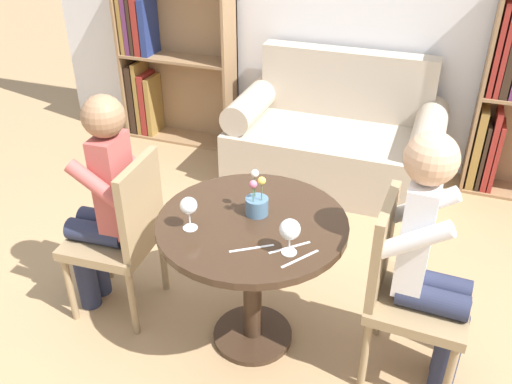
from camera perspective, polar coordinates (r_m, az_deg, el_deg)
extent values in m
plane|color=tan|center=(2.87, -0.36, -14.95)|extent=(16.00, 16.00, 0.00)
cylinder|color=#382619|center=(2.42, -0.41, -3.37)|extent=(0.86, 0.86, 0.03)
cylinder|color=#382619|center=(2.63, -0.38, -9.55)|extent=(0.09, 0.09, 0.65)
cylinder|color=#382619|center=(2.86, -0.36, -14.74)|extent=(0.40, 0.40, 0.03)
cube|color=#B7A893|center=(4.10, 8.09, 3.78)|extent=(1.52, 0.80, 0.42)
cube|color=#B7A893|center=(4.20, 9.57, 11.24)|extent=(1.30, 0.16, 0.50)
cylinder|color=#B7A893|center=(4.13, -0.49, 9.20)|extent=(0.22, 0.72, 0.22)
cylinder|color=#B7A893|center=(3.90, 17.81, 6.32)|extent=(0.22, 0.72, 0.22)
cube|color=#93704C|center=(4.72, -7.61, 14.25)|extent=(0.97, 0.02, 1.44)
cube|color=#93704C|center=(4.85, -13.47, 14.14)|extent=(0.02, 0.28, 1.44)
cube|color=#93704C|center=(4.42, -2.75, 13.30)|extent=(0.02, 0.28, 1.44)
cube|color=#93704C|center=(4.87, -7.72, 5.79)|extent=(0.93, 0.28, 0.02)
cube|color=#93704C|center=(4.61, -8.35, 13.79)|extent=(0.93, 0.28, 0.02)
cube|color=#332319|center=(4.94, -12.43, 9.68)|extent=(0.05, 0.23, 0.60)
cube|color=olive|center=(4.91, -11.85, 9.76)|extent=(0.04, 0.23, 0.63)
cube|color=maroon|center=(4.90, -11.26, 9.20)|extent=(0.05, 0.23, 0.54)
cube|color=olive|center=(4.88, -10.67, 8.99)|extent=(0.04, 0.23, 0.51)
cube|color=olive|center=(4.76, -13.42, 16.96)|extent=(0.04, 0.23, 0.48)
cube|color=#602D5B|center=(4.73, -13.01, 17.26)|extent=(0.04, 0.23, 0.53)
cube|color=#332319|center=(4.71, -12.52, 17.14)|extent=(0.03, 0.23, 0.51)
cube|color=maroon|center=(4.67, -12.02, 17.54)|extent=(0.05, 0.23, 0.58)
cube|color=navy|center=(4.66, -11.23, 16.71)|extent=(0.05, 0.23, 0.45)
cube|color=#93704C|center=(4.11, 22.61, 9.56)|extent=(0.02, 0.28, 1.44)
cube|color=olive|center=(4.25, 22.25, 4.42)|extent=(0.05, 0.23, 0.60)
cube|color=#332319|center=(4.28, 22.80, 3.68)|extent=(0.03, 0.23, 0.50)
cube|color=maroon|center=(4.26, 23.53, 4.22)|extent=(0.04, 0.23, 0.61)
cube|color=maroon|center=(4.28, 23.94, 3.52)|extent=(0.03, 0.23, 0.51)
cube|color=maroon|center=(4.01, 24.15, 13.61)|extent=(0.03, 0.23, 0.61)
cube|color=maroon|center=(4.01, 24.77, 13.45)|extent=(0.03, 0.23, 0.61)
cube|color=#332319|center=(4.02, 25.35, 12.98)|extent=(0.05, 0.23, 0.56)
cylinder|color=#937A56|center=(3.21, -15.51, -5.79)|extent=(0.04, 0.04, 0.40)
cylinder|color=#937A56|center=(2.99, -18.97, -9.64)|extent=(0.04, 0.04, 0.40)
cylinder|color=#937A56|center=(3.06, -9.72, -7.09)|extent=(0.04, 0.04, 0.40)
cylinder|color=#937A56|center=(2.82, -12.85, -11.31)|extent=(0.04, 0.04, 0.40)
cube|color=#937A56|center=(2.88, -14.85, -4.90)|extent=(0.44, 0.44, 0.05)
cube|color=#937A56|center=(2.65, -12.02, -1.29)|extent=(0.06, 0.38, 0.45)
cylinder|color=#937A56|center=(2.56, 19.56, -18.12)|extent=(0.04, 0.04, 0.40)
cylinder|color=#937A56|center=(2.82, 20.24, -12.85)|extent=(0.04, 0.04, 0.40)
cylinder|color=#937A56|center=(2.56, 11.36, -16.47)|extent=(0.04, 0.04, 0.40)
cylinder|color=#937A56|center=(2.82, 12.96, -11.39)|extent=(0.04, 0.04, 0.40)
cube|color=#937A56|center=(2.53, 16.79, -11.02)|extent=(0.44, 0.44, 0.05)
cube|color=#937A56|center=(2.38, 13.19, -5.59)|extent=(0.05, 0.38, 0.45)
cylinder|color=#282D47|center=(3.10, -16.46, -6.81)|extent=(0.11, 0.11, 0.45)
cylinder|color=#282D47|center=(3.03, -17.52, -8.00)|extent=(0.11, 0.11, 0.45)
cylinder|color=#282D47|center=(2.89, -15.40, -2.95)|extent=(0.31, 0.13, 0.11)
cylinder|color=#282D47|center=(2.82, -16.51, -4.13)|extent=(0.31, 0.13, 0.11)
cube|color=#B2514C|center=(2.67, -14.73, 0.69)|extent=(0.13, 0.21, 0.51)
cylinder|color=#B2514C|center=(2.73, -13.55, 3.41)|extent=(0.29, 0.09, 0.23)
cylinder|color=#B2514C|center=(2.53, -16.44, 0.66)|extent=(0.29, 0.09, 0.23)
sphere|color=#936B4C|center=(2.51, -15.80, 7.68)|extent=(0.20, 0.20, 0.20)
cylinder|color=#282D47|center=(2.62, 19.50, -15.77)|extent=(0.11, 0.11, 0.45)
cylinder|color=#282D47|center=(2.70, 19.72, -14.14)|extent=(0.11, 0.11, 0.45)
cylinder|color=#282D47|center=(2.44, 18.04, -10.80)|extent=(0.30, 0.12, 0.11)
cylinder|color=#282D47|center=(2.52, 18.33, -9.22)|extent=(0.30, 0.12, 0.11)
cube|color=white|center=(2.32, 16.57, -4.55)|extent=(0.13, 0.20, 0.51)
cylinder|color=white|center=(2.17, 16.36, -4.88)|extent=(0.29, 0.08, 0.23)
cylinder|color=white|center=(2.40, 17.27, -1.34)|extent=(0.29, 0.08, 0.23)
sphere|color=tan|center=(2.14, 17.99, 3.37)|extent=(0.21, 0.21, 0.21)
cylinder|color=white|center=(2.37, -6.93, -3.76)|extent=(0.06, 0.06, 0.00)
cylinder|color=white|center=(2.35, -7.00, -2.89)|extent=(0.01, 0.01, 0.08)
sphere|color=white|center=(2.31, -7.11, -1.43)|extent=(0.07, 0.07, 0.07)
sphere|color=#E58E75|center=(2.32, -7.10, -1.62)|extent=(0.05, 0.05, 0.05)
cylinder|color=white|center=(2.22, 3.50, -6.34)|extent=(0.06, 0.06, 0.00)
cylinder|color=white|center=(2.20, 3.53, -5.50)|extent=(0.01, 0.01, 0.08)
sphere|color=white|center=(2.15, 3.59, -3.94)|extent=(0.09, 0.09, 0.09)
sphere|color=maroon|center=(2.16, 3.58, -4.18)|extent=(0.06, 0.06, 0.06)
cylinder|color=slate|center=(2.43, 0.17, -1.51)|extent=(0.10, 0.10, 0.08)
cylinder|color=#4C7A42|center=(2.37, 0.61, 0.15)|extent=(0.00, 0.01, 0.10)
sphere|color=#EACC4C|center=(2.35, 0.61, 1.19)|extent=(0.04, 0.04, 0.04)
cylinder|color=#4C7A42|center=(2.40, -0.12, 0.75)|extent=(0.00, 0.01, 0.12)
sphere|color=silver|center=(2.37, -0.12, 1.97)|extent=(0.04, 0.04, 0.04)
cylinder|color=#4C7A42|center=(2.37, -0.29, -0.10)|extent=(0.01, 0.01, 0.09)
sphere|color=#D16684|center=(2.34, -0.30, 0.83)|extent=(0.04, 0.04, 0.04)
cube|color=silver|center=(2.24, -0.45, -5.95)|extent=(0.16, 0.12, 0.00)
cube|color=silver|center=(2.19, 4.66, -7.02)|extent=(0.12, 0.16, 0.00)
cube|color=silver|center=(2.25, 3.55, -5.85)|extent=(0.14, 0.14, 0.00)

